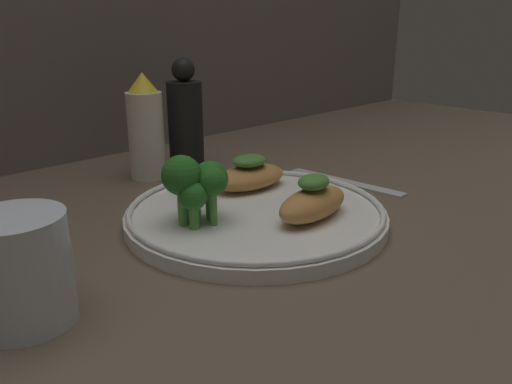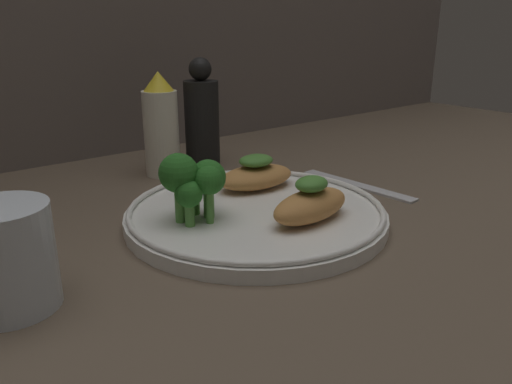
% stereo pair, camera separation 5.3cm
% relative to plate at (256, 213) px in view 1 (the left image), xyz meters
% --- Properties ---
extents(ground_plane, '(1.80, 1.80, 0.01)m').
position_rel_plate_xyz_m(ground_plane, '(0.00, 0.00, -0.01)').
color(ground_plane, brown).
extents(plate, '(0.28, 0.28, 0.02)m').
position_rel_plate_xyz_m(plate, '(0.00, 0.00, 0.00)').
color(plate, white).
rests_on(plate, ground_plane).
extents(grilled_meat_front, '(0.10, 0.06, 0.05)m').
position_rel_plate_xyz_m(grilled_meat_front, '(0.02, -0.06, 0.02)').
color(grilled_meat_front, '#BC7F42').
rests_on(grilled_meat_front, plate).
extents(grilled_meat_middle, '(0.10, 0.06, 0.04)m').
position_rel_plate_xyz_m(grilled_meat_middle, '(0.05, 0.06, 0.02)').
color(grilled_meat_middle, '#BC7F42').
rests_on(grilled_meat_middle, plate).
extents(broccoli_bunch, '(0.07, 0.06, 0.07)m').
position_rel_plate_xyz_m(broccoli_bunch, '(-0.07, 0.01, 0.05)').
color(broccoli_bunch, '#569942').
rests_on(broccoli_bunch, plate).
extents(sauce_bottle, '(0.05, 0.05, 0.14)m').
position_rel_plate_xyz_m(sauce_bottle, '(0.01, 0.22, 0.06)').
color(sauce_bottle, silver).
rests_on(sauce_bottle, ground_plane).
extents(pepper_grinder, '(0.05, 0.05, 0.16)m').
position_rel_plate_xyz_m(pepper_grinder, '(0.08, 0.22, 0.06)').
color(pepper_grinder, black).
rests_on(pepper_grinder, ground_plane).
extents(drinking_glass, '(0.07, 0.07, 0.08)m').
position_rel_plate_xyz_m(drinking_glass, '(-0.25, -0.02, 0.03)').
color(drinking_glass, silver).
rests_on(drinking_glass, ground_plane).
extents(fork, '(0.03, 0.17, 0.01)m').
position_rel_plate_xyz_m(fork, '(0.18, 0.01, -0.01)').
color(fork, silver).
rests_on(fork, ground_plane).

